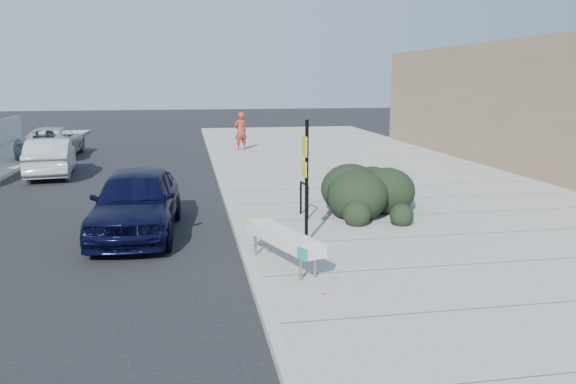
{
  "coord_description": "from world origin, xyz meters",
  "views": [
    {
      "loc": [
        -1.12,
        -11.52,
        3.64
      ],
      "look_at": [
        1.2,
        1.42,
        1.0
      ],
      "focal_mm": 35.0,
      "sensor_mm": 36.0,
      "label": 1
    }
  ],
  "objects_px": {
    "bench": "(283,238)",
    "sedan_navy": "(136,201)",
    "sign_post": "(306,174)",
    "pedestrian": "(241,131)",
    "suv_silver": "(52,142)",
    "bike_rack": "(304,196)",
    "wagon_silver": "(51,157)"
  },
  "relations": [
    {
      "from": "suv_silver",
      "to": "sign_post",
      "type": "bearing_deg",
      "value": 116.32
    },
    {
      "from": "bench",
      "to": "wagon_silver",
      "type": "distance_m",
      "value": 14.28
    },
    {
      "from": "bench",
      "to": "suv_silver",
      "type": "relative_size",
      "value": 0.45
    },
    {
      "from": "sign_post",
      "to": "wagon_silver",
      "type": "distance_m",
      "value": 13.49
    },
    {
      "from": "pedestrian",
      "to": "sedan_navy",
      "type": "bearing_deg",
      "value": 51.06
    },
    {
      "from": "sign_post",
      "to": "sedan_navy",
      "type": "distance_m",
      "value": 4.27
    },
    {
      "from": "bike_rack",
      "to": "sign_post",
      "type": "xyz_separation_m",
      "value": [
        -0.46,
        -2.38,
        0.98
      ]
    },
    {
      "from": "bench",
      "to": "wagon_silver",
      "type": "bearing_deg",
      "value": 98.73
    },
    {
      "from": "bench",
      "to": "sedan_navy",
      "type": "bearing_deg",
      "value": 111.28
    },
    {
      "from": "wagon_silver",
      "to": "pedestrian",
      "type": "xyz_separation_m",
      "value": [
        7.84,
        5.67,
        0.38
      ]
    },
    {
      "from": "sign_post",
      "to": "pedestrian",
      "type": "height_order",
      "value": "sign_post"
    },
    {
      "from": "bike_rack",
      "to": "sedan_navy",
      "type": "height_order",
      "value": "sedan_navy"
    },
    {
      "from": "bench",
      "to": "suv_silver",
      "type": "xyz_separation_m",
      "value": [
        -8.1,
        18.29,
        0.03
      ]
    },
    {
      "from": "wagon_silver",
      "to": "pedestrian",
      "type": "bearing_deg",
      "value": -150.99
    },
    {
      "from": "wagon_silver",
      "to": "suv_silver",
      "type": "xyz_separation_m",
      "value": [
        -1.19,
        5.79,
        0.0
      ]
    },
    {
      "from": "sign_post",
      "to": "suv_silver",
      "type": "relative_size",
      "value": 0.51
    },
    {
      "from": "bike_rack",
      "to": "bench",
      "type": "bearing_deg",
      "value": -114.24
    },
    {
      "from": "suv_silver",
      "to": "bench",
      "type": "bearing_deg",
      "value": 112.54
    },
    {
      "from": "bike_rack",
      "to": "wagon_silver",
      "type": "relative_size",
      "value": 0.2
    },
    {
      "from": "sedan_navy",
      "to": "suv_silver",
      "type": "xyz_separation_m",
      "value": [
        -5.13,
        14.93,
        -0.07
      ]
    },
    {
      "from": "bench",
      "to": "bike_rack",
      "type": "xyz_separation_m",
      "value": [
        1.2,
        3.81,
        -0.01
      ]
    },
    {
      "from": "bike_rack",
      "to": "sedan_navy",
      "type": "distance_m",
      "value": 4.2
    },
    {
      "from": "wagon_silver",
      "to": "suv_silver",
      "type": "relative_size",
      "value": 0.84
    },
    {
      "from": "suv_silver",
      "to": "pedestrian",
      "type": "relative_size",
      "value": 2.74
    },
    {
      "from": "bike_rack",
      "to": "wagon_silver",
      "type": "height_order",
      "value": "wagon_silver"
    },
    {
      "from": "bench",
      "to": "sign_post",
      "type": "height_order",
      "value": "sign_post"
    },
    {
      "from": "sign_post",
      "to": "pedestrian",
      "type": "bearing_deg",
      "value": 84.31
    },
    {
      "from": "bike_rack",
      "to": "pedestrian",
      "type": "distance_m",
      "value": 14.37
    },
    {
      "from": "wagon_silver",
      "to": "sign_post",
      "type": "bearing_deg",
      "value": 117.76
    },
    {
      "from": "sedan_navy",
      "to": "bike_rack",
      "type": "bearing_deg",
      "value": 9.08
    },
    {
      "from": "wagon_silver",
      "to": "bench",
      "type": "bearing_deg",
      "value": 112.05
    },
    {
      "from": "bike_rack",
      "to": "sedan_navy",
      "type": "xyz_separation_m",
      "value": [
        -4.17,
        -0.45,
        0.11
      ]
    }
  ]
}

